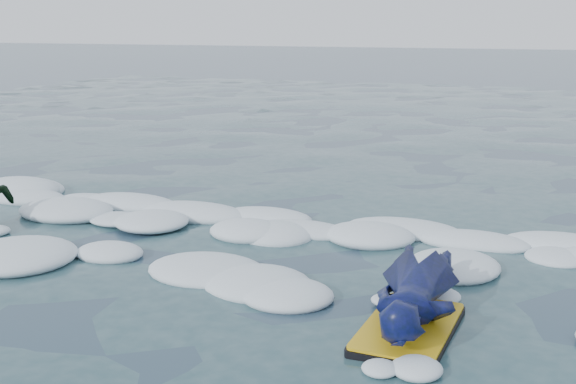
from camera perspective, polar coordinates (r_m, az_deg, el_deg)
The scene contains 3 objects.
ground at distance 6.86m, azimuth -4.67°, elevation -5.90°, with size 120.00×120.00×0.00m, color #172437.
foam_band at distance 7.76m, azimuth -1.40°, elevation -3.58°, with size 12.00×3.10×0.30m, color white, non-canonical shape.
prone_woman_unit at distance 5.61m, azimuth 10.06°, elevation -8.02°, with size 0.74×1.77×0.45m.
Camera 1 is at (2.81, -5.84, 2.25)m, focal length 45.00 mm.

